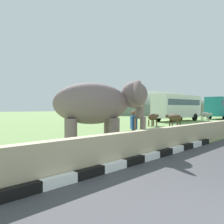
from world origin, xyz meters
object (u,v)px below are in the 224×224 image
Objects in this scene: person_handler at (134,127)px; cow_near at (153,117)px; cow_far at (205,115)px; elephant at (100,105)px; bus_white at (177,106)px; cow_mid at (174,118)px.

person_handler is 0.87× the size of cow_near.
person_handler is at bearing -165.75° from cow_far.
elephant is at bearing 163.11° from person_handler.
bus_white is 4.35× the size of cow_mid.
cow_mid is at bearing 15.24° from elephant.
bus_white is (20.40, 8.65, 1.15)m from person_handler.
cow_near is at bearing 24.35° from elephant.
person_handler is 23.93m from cow_far.
cow_far is at bearing -44.65° from bus_white.
elephant reaches higher than cow_far.
cow_near is at bearing 29.56° from person_handler.
person_handler reaches higher than cow_mid.
cow_mid is 12.35m from cow_far.
elephant is at bearing -167.74° from cow_far.
elephant is 2.05× the size of cow_far.
cow_mid is (12.63, 3.44, -1.03)m from elephant.
person_handler is (1.62, -0.49, -0.98)m from elephant.
cow_far is at bearing 9.11° from cow_mid.
cow_mid and cow_far have the same top height.
elephant is 2.39× the size of person_handler.
cow_far is (12.47, -0.19, 0.00)m from cow_near.
bus_white is 4.36× the size of cow_far.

